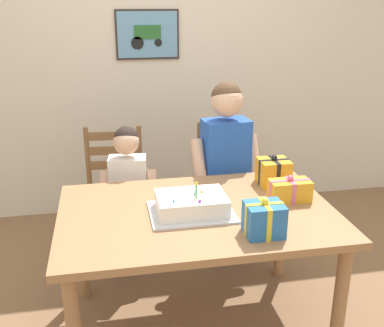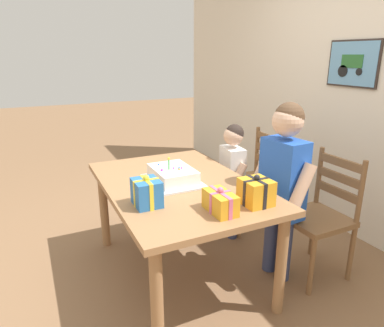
{
  "view_description": "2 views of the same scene",
  "coord_description": "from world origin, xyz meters",
  "px_view_note": "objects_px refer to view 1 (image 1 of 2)",
  "views": [
    {
      "loc": [
        -0.45,
        -2.19,
        1.81
      ],
      "look_at": [
        -0.01,
        0.08,
        0.97
      ],
      "focal_mm": 43.45,
      "sensor_mm": 36.0,
      "label": 1
    },
    {
      "loc": [
        2.08,
        -0.89,
        1.59
      ],
      "look_at": [
        -0.1,
        0.16,
        0.82
      ],
      "focal_mm": 32.31,
      "sensor_mm": 36.0,
      "label": 2
    }
  ],
  "objects_px": {
    "child_older": "(226,157)",
    "child_younger": "(128,186)",
    "gift_box_beside_cake": "(290,190)",
    "birthday_cake": "(191,205)",
    "gift_box_red_large": "(273,172)",
    "chair_right": "(228,184)",
    "dining_table": "(197,226)",
    "chair_left": "(115,192)",
    "gift_box_corner_small": "(264,219)"
  },
  "relations": [
    {
      "from": "child_older",
      "to": "child_younger",
      "type": "height_order",
      "value": "child_older"
    },
    {
      "from": "dining_table",
      "to": "gift_box_red_large",
      "type": "relative_size",
      "value": 7.73
    },
    {
      "from": "dining_table",
      "to": "child_younger",
      "type": "relative_size",
      "value": 1.42
    },
    {
      "from": "dining_table",
      "to": "chair_right",
      "type": "relative_size",
      "value": 1.59
    },
    {
      "from": "gift_box_beside_cake",
      "to": "gift_box_corner_small",
      "type": "relative_size",
      "value": 1.19
    },
    {
      "from": "birthday_cake",
      "to": "gift_box_beside_cake",
      "type": "distance_m",
      "value": 0.57
    },
    {
      "from": "gift_box_corner_small",
      "to": "chair_right",
      "type": "bearing_deg",
      "value": 82.51
    },
    {
      "from": "dining_table",
      "to": "chair_right",
      "type": "xyz_separation_m",
      "value": [
        0.42,
        0.94,
        -0.17
      ]
    },
    {
      "from": "gift_box_corner_small",
      "to": "chair_left",
      "type": "height_order",
      "value": "gift_box_corner_small"
    },
    {
      "from": "child_younger",
      "to": "birthday_cake",
      "type": "bearing_deg",
      "value": -66.51
    },
    {
      "from": "child_older",
      "to": "child_younger",
      "type": "bearing_deg",
      "value": 179.95
    },
    {
      "from": "gift_box_beside_cake",
      "to": "child_younger",
      "type": "height_order",
      "value": "child_younger"
    },
    {
      "from": "gift_box_red_large",
      "to": "chair_right",
      "type": "height_order",
      "value": "chair_right"
    },
    {
      "from": "dining_table",
      "to": "child_older",
      "type": "height_order",
      "value": "child_older"
    },
    {
      "from": "chair_right",
      "to": "dining_table",
      "type": "bearing_deg",
      "value": -114.18
    },
    {
      "from": "birthday_cake",
      "to": "child_younger",
      "type": "xyz_separation_m",
      "value": [
        -0.29,
        0.68,
        -0.15
      ]
    },
    {
      "from": "child_older",
      "to": "child_younger",
      "type": "distance_m",
      "value": 0.68
    },
    {
      "from": "dining_table",
      "to": "gift_box_beside_cake",
      "type": "height_order",
      "value": "gift_box_beside_cake"
    },
    {
      "from": "chair_left",
      "to": "gift_box_red_large",
      "type": "bearing_deg",
      "value": -35.06
    },
    {
      "from": "gift_box_beside_cake",
      "to": "child_older",
      "type": "height_order",
      "value": "child_older"
    },
    {
      "from": "birthday_cake",
      "to": "dining_table",
      "type": "bearing_deg",
      "value": 31.79
    },
    {
      "from": "chair_right",
      "to": "gift_box_red_large",
      "type": "bearing_deg",
      "value": -81.39
    },
    {
      "from": "gift_box_red_large",
      "to": "gift_box_corner_small",
      "type": "distance_m",
      "value": 0.65
    },
    {
      "from": "gift_box_beside_cake",
      "to": "child_older",
      "type": "relative_size",
      "value": 0.18
    },
    {
      "from": "gift_box_red_large",
      "to": "gift_box_corner_small",
      "type": "bearing_deg",
      "value": -114.12
    },
    {
      "from": "chair_right",
      "to": "birthday_cake",
      "type": "bearing_deg",
      "value": -115.51
    },
    {
      "from": "birthday_cake",
      "to": "child_older",
      "type": "xyz_separation_m",
      "value": [
        0.36,
        0.68,
        0.01
      ]
    },
    {
      "from": "gift_box_corner_small",
      "to": "gift_box_red_large",
      "type": "bearing_deg",
      "value": 65.88
    },
    {
      "from": "child_younger",
      "to": "gift_box_red_large",
      "type": "bearing_deg",
      "value": -23.52
    },
    {
      "from": "child_younger",
      "to": "gift_box_corner_small",
      "type": "bearing_deg",
      "value": -58.56
    },
    {
      "from": "birthday_cake",
      "to": "gift_box_red_large",
      "type": "xyz_separation_m",
      "value": [
        0.56,
        0.3,
        0.03
      ]
    },
    {
      "from": "dining_table",
      "to": "chair_right",
      "type": "height_order",
      "value": "chair_right"
    },
    {
      "from": "gift_box_beside_cake",
      "to": "chair_left",
      "type": "xyz_separation_m",
      "value": [
        -0.95,
        0.91,
        -0.32
      ]
    },
    {
      "from": "dining_table",
      "to": "birthday_cake",
      "type": "height_order",
      "value": "birthday_cake"
    },
    {
      "from": "gift_box_red_large",
      "to": "child_younger",
      "type": "xyz_separation_m",
      "value": [
        -0.86,
        0.37,
        -0.18
      ]
    },
    {
      "from": "gift_box_red_large",
      "to": "chair_left",
      "type": "bearing_deg",
      "value": 144.94
    },
    {
      "from": "gift_box_beside_cake",
      "to": "chair_right",
      "type": "xyz_separation_m",
      "value": [
        -0.1,
        0.91,
        -0.32
      ]
    },
    {
      "from": "birthday_cake",
      "to": "gift_box_corner_small",
      "type": "bearing_deg",
      "value": -44.3
    },
    {
      "from": "child_older",
      "to": "chair_left",
      "type": "bearing_deg",
      "value": 158.65
    },
    {
      "from": "gift_box_red_large",
      "to": "gift_box_corner_small",
      "type": "relative_size",
      "value": 0.98
    },
    {
      "from": "birthday_cake",
      "to": "child_older",
      "type": "height_order",
      "value": "child_older"
    },
    {
      "from": "dining_table",
      "to": "child_younger",
      "type": "height_order",
      "value": "child_younger"
    },
    {
      "from": "gift_box_beside_cake",
      "to": "chair_right",
      "type": "bearing_deg",
      "value": 96.55
    },
    {
      "from": "gift_box_red_large",
      "to": "chair_left",
      "type": "distance_m",
      "value": 1.2
    },
    {
      "from": "chair_right",
      "to": "child_younger",
      "type": "height_order",
      "value": "child_younger"
    },
    {
      "from": "gift_box_red_large",
      "to": "gift_box_beside_cake",
      "type": "height_order",
      "value": "gift_box_red_large"
    },
    {
      "from": "chair_left",
      "to": "birthday_cake",
      "type": "bearing_deg",
      "value": -68.41
    },
    {
      "from": "dining_table",
      "to": "chair_right",
      "type": "bearing_deg",
      "value": 65.82
    },
    {
      "from": "birthday_cake",
      "to": "gift_box_beside_cake",
      "type": "bearing_deg",
      "value": 5.66
    },
    {
      "from": "child_older",
      "to": "dining_table",
      "type": "bearing_deg",
      "value": -116.37
    }
  ]
}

